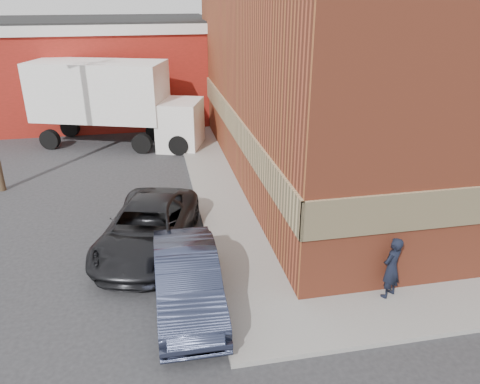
{
  "coord_description": "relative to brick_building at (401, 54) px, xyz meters",
  "views": [
    {
      "loc": [
        -1.75,
        -8.99,
        7.16
      ],
      "look_at": [
        0.82,
        3.94,
        1.39
      ],
      "focal_mm": 35.0,
      "sensor_mm": 36.0,
      "label": 1
    }
  ],
  "objects": [
    {
      "name": "brick_building",
      "position": [
        0.0,
        0.0,
        0.0
      ],
      "size": [
        14.25,
        18.25,
        9.36
      ],
      "color": "#993F27",
      "rests_on": "ground"
    },
    {
      "name": "box_truck",
      "position": [
        -11.75,
        4.94,
        -2.37
      ],
      "size": [
        8.48,
        4.92,
        4.02
      ],
      "rotation": [
        0.0,
        0.0,
        -0.33
      ],
      "color": "white",
      "rests_on": "ground"
    },
    {
      "name": "warehouse",
      "position": [
        -14.5,
        11.0,
        -1.87
      ],
      "size": [
        16.3,
        8.3,
        5.6
      ],
      "color": "maroon",
      "rests_on": "ground"
    },
    {
      "name": "man",
      "position": [
        -4.75,
        -9.25,
        -3.75
      ],
      "size": [
        0.7,
        0.63,
        1.62
      ],
      "primitive_type": "imported",
      "rotation": [
        0.0,
        0.0,
        3.65
      ],
      "color": "black",
      "rests_on": "sidewalk_south"
    },
    {
      "name": "ground",
      "position": [
        -8.5,
        -9.0,
        -4.68
      ],
      "size": [
        90.0,
        90.0,
        0.0
      ],
      "primitive_type": "plane",
      "color": "#28282B",
      "rests_on": "ground"
    },
    {
      "name": "sidewalk_west",
      "position": [
        -7.9,
        0.0,
        -4.62
      ],
      "size": [
        1.8,
        18.0,
        0.12
      ],
      "primitive_type": "cube",
      "color": "gray",
      "rests_on": "ground"
    },
    {
      "name": "suv_a",
      "position": [
        -10.54,
        -5.59,
        -3.98
      ],
      "size": [
        3.62,
        5.5,
        1.4
      ],
      "primitive_type": "imported",
      "rotation": [
        0.0,
        0.0,
        -0.28
      ],
      "color": "black",
      "rests_on": "ground"
    },
    {
      "name": "sedan",
      "position": [
        -9.64,
        -8.5,
        -3.97
      ],
      "size": [
        1.55,
        4.33,
        1.42
      ],
      "primitive_type": "imported",
      "rotation": [
        0.0,
        0.0,
        -0.01
      ],
      "color": "#282D43",
      "rests_on": "ground"
    }
  ]
}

